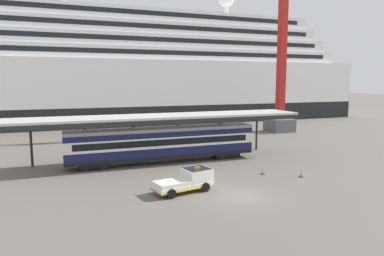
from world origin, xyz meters
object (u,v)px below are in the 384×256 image
Objects in this scene: traffic_cone_mid at (263,171)px; dockside_crane at (284,48)px; traffic_cone_near at (301,174)px; cruise_ship at (67,71)px; service_truck at (188,180)px; train_carriage at (163,143)px.

dockside_crane is (19.82, 25.26, 15.17)m from traffic_cone_mid.
traffic_cone_near is 1.10× the size of traffic_cone_mid.
cruise_ship reaches higher than traffic_cone_mid.
traffic_cone_near is at bearing -121.40° from dockside_crane.
dockside_crane is (37.40, -27.16, 3.84)m from cruise_ship.
service_truck is 8.80× the size of traffic_cone_mid.
traffic_cone_mid is (8.08, -8.68, -2.00)m from train_carriage.
dockside_crane reaches higher than cruise_ship.
train_carriage is 35.17× the size of traffic_cone_mid.
service_truck is 42.51m from dockside_crane.
cruise_ship is 6.28× the size of train_carriage.
dockside_crane reaches higher than traffic_cone_mid.
train_carriage is 35.03m from dockside_crane.
traffic_cone_mid is (17.58, -52.43, -11.33)m from cruise_ship.
traffic_cone_near is 35.57m from dockside_crane.
dockside_crane is at bearing -35.99° from cruise_ship.
cruise_ship reaches higher than traffic_cone_near.
cruise_ship is at bearing 144.01° from dockside_crane.
dockside_crane reaches higher than service_truck.
dockside_crane is (28.83, 27.68, 14.49)m from service_truck.
traffic_cone_near is 3.77m from traffic_cone_mid.
cruise_ship is 25.11× the size of service_truck.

